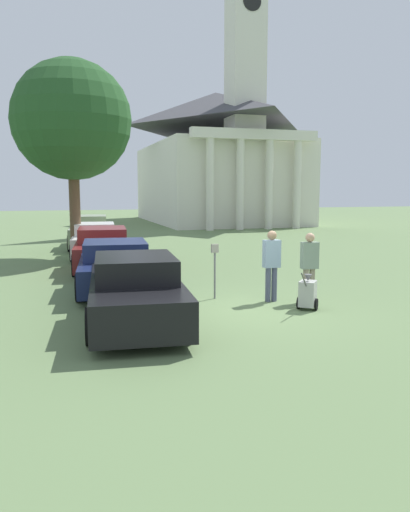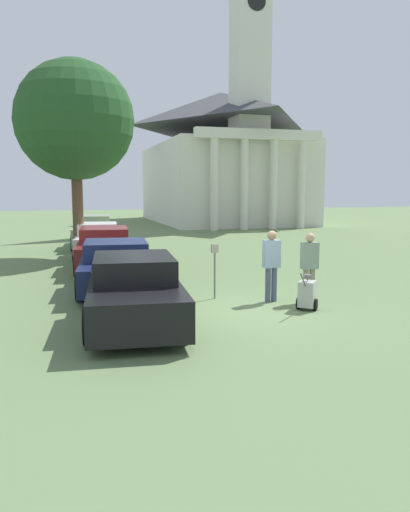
{
  "view_description": "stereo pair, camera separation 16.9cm",
  "coord_description": "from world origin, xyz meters",
  "px_view_note": "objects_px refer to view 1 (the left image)",
  "views": [
    {
      "loc": [
        -4.02,
        -10.69,
        2.82
      ],
      "look_at": [
        -0.33,
        1.66,
        1.1
      ],
      "focal_mm": 35.0,
      "sensor_mm": 36.0,
      "label": 1
    },
    {
      "loc": [
        -3.86,
        -10.74,
        2.82
      ],
      "look_at": [
        -0.33,
        1.66,
        1.1
      ],
      "focal_mm": 35.0,
      "sensor_mm": 36.0,
      "label": 2
    }
  ],
  "objects_px": {
    "parked_car_white": "(95,241)",
    "person_supervisor": "(309,263)",
    "parked_car_navy": "(115,266)",
    "person_worker": "(272,261)",
    "church": "(217,152)",
    "parked_car_maroon": "(103,249)",
    "parking_meter": "(215,261)",
    "parked_car_black": "(135,290)",
    "equipment_cart": "(308,293)",
    "parked_car_sage": "(90,232)"
  },
  "relations": [
    {
      "from": "parked_car_white",
      "to": "person_supervisor",
      "type": "relative_size",
      "value": 2.84
    },
    {
      "from": "parked_car_navy",
      "to": "parked_car_white",
      "type": "xyz_separation_m",
      "value": [
        0.0,
        7.35,
        0.01
      ]
    },
    {
      "from": "person_worker",
      "to": "church",
      "type": "xyz_separation_m",
      "value": [
        8.36,
        30.13,
        4.94
      ]
    },
    {
      "from": "parked_car_white",
      "to": "person_supervisor",
      "type": "distance_m",
      "value": 11.31
    },
    {
      "from": "parked_car_maroon",
      "to": "parking_meter",
      "type": "distance_m",
      "value": 6.36
    },
    {
      "from": "parked_car_white",
      "to": "parking_meter",
      "type": "distance_m",
      "value": 9.64
    },
    {
      "from": "parked_car_black",
      "to": "church",
      "type": "bearing_deg",
      "value": 74.08
    },
    {
      "from": "parked_car_white",
      "to": "equipment_cart",
      "type": "bearing_deg",
      "value": -64.78
    },
    {
      "from": "church",
      "to": "parked_car_white",
      "type": "bearing_deg",
      "value": -120.8
    },
    {
      "from": "parked_car_white",
      "to": "person_worker",
      "type": "bearing_deg",
      "value": -65.21
    },
    {
      "from": "parked_car_white",
      "to": "parked_car_black",
      "type": "bearing_deg",
      "value": -84.87
    },
    {
      "from": "parked_car_navy",
      "to": "person_supervisor",
      "type": "distance_m",
      "value": 5.43
    },
    {
      "from": "person_worker",
      "to": "parked_car_maroon",
      "type": "bearing_deg",
      "value": -62.46
    },
    {
      "from": "parked_car_maroon",
      "to": "parking_meter",
      "type": "height_order",
      "value": "parked_car_maroon"
    },
    {
      "from": "parked_car_black",
      "to": "church",
      "type": "relative_size",
      "value": 0.2
    },
    {
      "from": "parked_car_sage",
      "to": "parking_meter",
      "type": "bearing_deg",
      "value": -74.54
    },
    {
      "from": "parking_meter",
      "to": "person_supervisor",
      "type": "relative_size",
      "value": 0.82
    },
    {
      "from": "parking_meter",
      "to": "equipment_cart",
      "type": "bearing_deg",
      "value": -45.52
    },
    {
      "from": "parked_car_black",
      "to": "parked_car_maroon",
      "type": "bearing_deg",
      "value": 95.13
    },
    {
      "from": "person_worker",
      "to": "person_supervisor",
      "type": "distance_m",
      "value": 0.95
    },
    {
      "from": "parked_car_navy",
      "to": "parked_car_white",
      "type": "distance_m",
      "value": 7.35
    },
    {
      "from": "parked_car_black",
      "to": "person_worker",
      "type": "relative_size",
      "value": 2.88
    },
    {
      "from": "parked_car_black",
      "to": "person_supervisor",
      "type": "height_order",
      "value": "person_supervisor"
    },
    {
      "from": "equipment_cart",
      "to": "church",
      "type": "bearing_deg",
      "value": 115.14
    },
    {
      "from": "parked_car_maroon",
      "to": "equipment_cart",
      "type": "bearing_deg",
      "value": -56.98
    },
    {
      "from": "parked_car_white",
      "to": "church",
      "type": "distance_m",
      "value": 23.95
    },
    {
      "from": "parked_car_white",
      "to": "church",
      "type": "relative_size",
      "value": 0.19
    },
    {
      "from": "parked_car_black",
      "to": "parking_meter",
      "type": "distance_m",
      "value": 2.88
    },
    {
      "from": "parked_car_navy",
      "to": "person_supervisor",
      "type": "bearing_deg",
      "value": -28.74
    },
    {
      "from": "equipment_cart",
      "to": "person_supervisor",
      "type": "bearing_deg",
      "value": 99.29
    },
    {
      "from": "parked_car_navy",
      "to": "church",
      "type": "relative_size",
      "value": 0.19
    },
    {
      "from": "parked_car_maroon",
      "to": "church",
      "type": "xyz_separation_m",
      "value": [
        11.96,
        23.5,
        5.28
      ]
    },
    {
      "from": "parked_car_navy",
      "to": "parked_car_sage",
      "type": "relative_size",
      "value": 0.96
    },
    {
      "from": "church",
      "to": "parked_car_black",
      "type": "bearing_deg",
      "value": -111.05
    },
    {
      "from": "parked_car_black",
      "to": "parked_car_white",
      "type": "xyz_separation_m",
      "value": [
        0.0,
        11.01,
        -0.01
      ]
    },
    {
      "from": "parked_car_sage",
      "to": "person_worker",
      "type": "xyz_separation_m",
      "value": [
        3.6,
        -13.5,
        0.3
      ]
    },
    {
      "from": "parked_car_white",
      "to": "parked_car_sage",
      "type": "height_order",
      "value": "parked_car_sage"
    },
    {
      "from": "person_supervisor",
      "to": "parked_car_white",
      "type": "bearing_deg",
      "value": -61.32
    },
    {
      "from": "parked_car_black",
      "to": "equipment_cart",
      "type": "bearing_deg",
      "value": 3.6
    },
    {
      "from": "equipment_cart",
      "to": "church",
      "type": "xyz_separation_m",
      "value": [
        7.89,
        31.18,
        5.59
      ]
    },
    {
      "from": "parked_car_navy",
      "to": "parked_car_black",
      "type": "bearing_deg",
      "value": -84.87
    },
    {
      "from": "parked_car_navy",
      "to": "parked_car_sage",
      "type": "xyz_separation_m",
      "value": [
        0.0,
        10.78,
        0.08
      ]
    },
    {
      "from": "parking_meter",
      "to": "equipment_cart",
      "type": "xyz_separation_m",
      "value": [
        1.74,
        -1.77,
        -0.6
      ]
    },
    {
      "from": "parked_car_white",
      "to": "person_supervisor",
      "type": "bearing_deg",
      "value": -61.42
    },
    {
      "from": "parked_car_maroon",
      "to": "parked_car_navy",
      "type": "bearing_deg",
      "value": -84.87
    },
    {
      "from": "parked_car_white",
      "to": "person_worker",
      "type": "relative_size",
      "value": 2.75
    },
    {
      "from": "person_worker",
      "to": "person_supervisor",
      "type": "bearing_deg",
      "value": 160.63
    },
    {
      "from": "parked_car_white",
      "to": "person_supervisor",
      "type": "xyz_separation_m",
      "value": [
        4.5,
        -10.37,
        0.33
      ]
    },
    {
      "from": "parked_car_black",
      "to": "parked_car_navy",
      "type": "distance_m",
      "value": 3.66
    },
    {
      "from": "parked_car_navy",
      "to": "parking_meter",
      "type": "height_order",
      "value": "parking_meter"
    }
  ]
}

